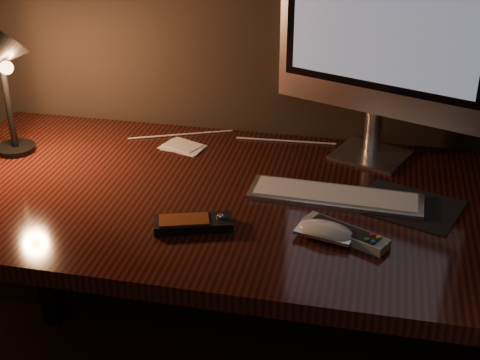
% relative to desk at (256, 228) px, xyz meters
% --- Properties ---
extents(desk, '(1.60, 0.75, 0.75)m').
position_rel_desk_xyz_m(desk, '(0.00, 0.00, 0.00)').
color(desk, '#34110C').
rests_on(desk, ground).
extents(monitor, '(0.52, 0.23, 0.57)m').
position_rel_desk_xyz_m(monitor, '(0.26, 0.20, 0.46)').
color(monitor, silver).
rests_on(monitor, desk).
extents(keyboard, '(0.40, 0.13, 0.01)m').
position_rel_desk_xyz_m(keyboard, '(0.19, -0.04, 0.14)').
color(keyboard, silver).
rests_on(keyboard, desk).
extents(mousepad, '(0.26, 0.24, 0.00)m').
position_rel_desk_xyz_m(mousepad, '(0.36, -0.04, 0.13)').
color(mousepad, black).
rests_on(mousepad, desk).
extents(mouse, '(0.13, 0.09, 0.02)m').
position_rel_desk_xyz_m(mouse, '(0.19, -0.21, 0.14)').
color(mouse, white).
rests_on(mouse, desk).
extents(media_remote, '(0.18, 0.11, 0.03)m').
position_rel_desk_xyz_m(media_remote, '(-0.09, -0.23, 0.14)').
color(media_remote, black).
rests_on(media_remote, desk).
extents(tv_remote, '(0.19, 0.13, 0.02)m').
position_rel_desk_xyz_m(tv_remote, '(0.23, -0.20, 0.14)').
color(tv_remote, '#979A9D').
rests_on(tv_remote, desk).
extents(papers, '(0.13, 0.11, 0.01)m').
position_rel_desk_xyz_m(papers, '(-0.23, 0.16, 0.13)').
color(papers, white).
rests_on(papers, desk).
extents(desk_lamp, '(0.16, 0.18, 0.34)m').
position_rel_desk_xyz_m(desk_lamp, '(-0.63, 0.01, 0.36)').
color(desk_lamp, black).
rests_on(desk_lamp, desk).
extents(cable, '(0.56, 0.12, 0.00)m').
position_rel_desk_xyz_m(cable, '(-0.11, 0.23, 0.13)').
color(cable, white).
rests_on(cable, desk).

